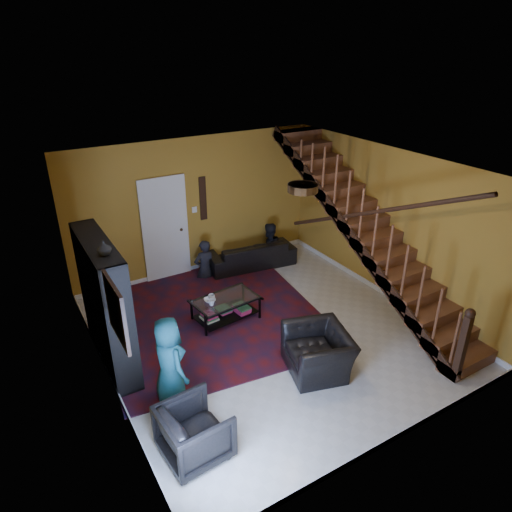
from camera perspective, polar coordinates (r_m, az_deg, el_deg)
The scene contains 21 objects.
floor at distance 7.81m, azimuth 1.45°, elevation -9.50°, with size 5.50×5.50×0.00m, color beige.
room at distance 8.32m, azimuth -11.39°, elevation -7.19°, with size 5.50×5.50×5.50m.
staircase at distance 8.32m, azimuth 14.06°, elevation 3.05°, with size 0.95×5.02×3.18m.
bookshelf at distance 7.02m, azimuth -18.18°, elevation -5.97°, with size 0.35×1.80×2.00m.
door at distance 9.23m, azimuth -11.27°, elevation 3.09°, with size 0.82×0.05×2.05m, color silver.
framed_picture at distance 5.32m, azimuth -17.08°, elevation -6.69°, with size 0.04×0.74×0.74m, color maroon.
wall_hanging at distance 9.34m, azimuth -6.65°, elevation 7.15°, with size 0.14×0.03×0.90m, color black.
ceiling_fixture at distance 5.98m, azimuth 5.86°, elevation 8.46°, with size 0.40×0.40×0.10m, color #3F2814.
rug at distance 8.42m, azimuth -6.17°, elevation -6.67°, with size 3.65×4.17×0.02m, color #4C0D0E.
sofa at distance 9.82m, azimuth -0.66°, elevation 0.26°, with size 1.89×0.74×0.55m, color black.
armchair_left at distance 5.75m, azimuth -7.67°, elevation -20.97°, with size 0.73×0.76×0.69m, color black.
armchair_right at distance 6.92m, azimuth 7.75°, elevation -11.71°, with size 0.98×0.86×0.64m, color black.
person_adult_a at distance 9.47m, azimuth -6.41°, elevation -1.57°, with size 0.46×0.30×1.26m, color black.
person_adult_b at distance 10.12m, azimuth 1.60°, elevation 0.63°, with size 0.64×0.50×1.31m, color black.
person_child at distance 6.27m, azimuth -10.79°, elevation -12.77°, with size 0.63×0.41×1.29m, color #184E5D.
coffee_table at distance 8.01m, azimuth -3.82°, elevation -6.49°, with size 1.16×0.76×0.42m.
cup_a at distance 7.90m, azimuth -5.59°, elevation -5.13°, with size 0.11×0.11×0.09m, color #999999.
cup_b at distance 7.74m, azimuth -5.59°, elevation -5.81°, with size 0.11×0.11×0.10m, color #999999.
bowl at distance 7.85m, azimuth -5.79°, elevation -5.52°, with size 0.20×0.20×0.05m, color #999999.
vase at distance 6.07m, azimuth -18.48°, elevation 0.96°, with size 0.18×0.18×0.19m, color #999999.
popcorn_bucket at distance 5.84m, azimuth -5.92°, elevation -23.52°, with size 0.13×0.13×0.15m, color red.
Camera 1 is at (-3.43, -5.37, 4.51)m, focal length 32.00 mm.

